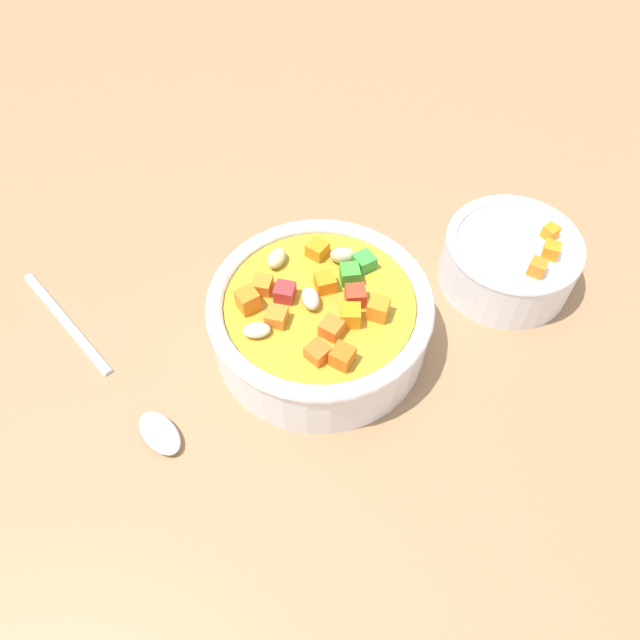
% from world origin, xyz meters
% --- Properties ---
extents(ground_plane, '(1.40, 1.40, 0.02)m').
position_xyz_m(ground_plane, '(0.00, 0.00, -0.01)').
color(ground_plane, '#9E754F').
extents(soup_bowl_main, '(0.16, 0.16, 0.06)m').
position_xyz_m(soup_bowl_main, '(-0.00, -0.00, 0.03)').
color(soup_bowl_main, white).
rests_on(soup_bowl_main, ground_plane).
extents(spoon, '(0.20, 0.11, 0.01)m').
position_xyz_m(spoon, '(-0.01, -0.15, 0.00)').
color(spoon, silver).
rests_on(spoon, ground_plane).
extents(side_bowl_small, '(0.10, 0.10, 0.05)m').
position_xyz_m(side_bowl_small, '(-0.02, 0.16, 0.02)').
color(side_bowl_small, white).
rests_on(side_bowl_small, ground_plane).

